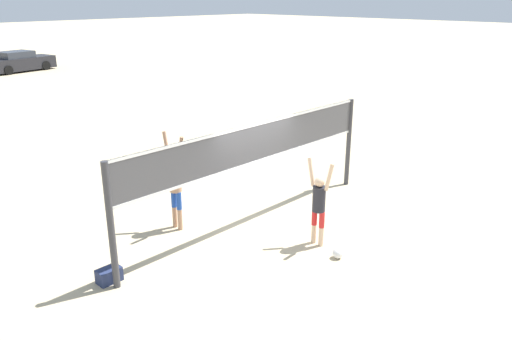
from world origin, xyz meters
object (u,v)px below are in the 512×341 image
Objects in this scene: player_blocker at (175,180)px; gear_bag at (109,275)px; volleyball_net at (256,154)px; player_spiker at (319,201)px; volleyball at (338,253)px; parked_car_near at (19,62)px.

gear_bag is (-2.34, -0.93, -1.08)m from player_blocker.
gear_bag is at bearing -68.32° from player_blocker.
volleyball_net is 3.93× the size of player_spiker.
volleyball is 4.59m from gear_bag.
volleyball_net is 1.83m from player_spiker.
volleyball_net is 1.93m from player_blocker.
player_spiker is 8.87× the size of volleyball.
volleyball_net is at bearing -112.75° from parked_car_near.
volleyball_net is at bearing -3.86° from gear_bag.
player_blocker is at bearing 30.13° from player_spiker.
volleyball_net is at bearing 7.73° from player_spiker.
parked_car_near is (6.38, 29.72, -1.10)m from volleyball_net.
parked_car_near is at bearing 78.79° from volleyball.
player_spiker reaches higher than gear_bag.
player_blocker reaches higher than volleyball.
volleyball is (-0.20, -0.69, -0.90)m from player_spiker.
player_spiker is at bearing -82.27° from volleyball_net.
parked_car_near is (7.80, 28.54, -0.56)m from player_blocker.
player_blocker is 10.47× the size of volleyball.
gear_bag reaches higher than volleyball.
gear_bag is 0.09× the size of parked_car_near.
player_blocker is 5.06× the size of gear_bag.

